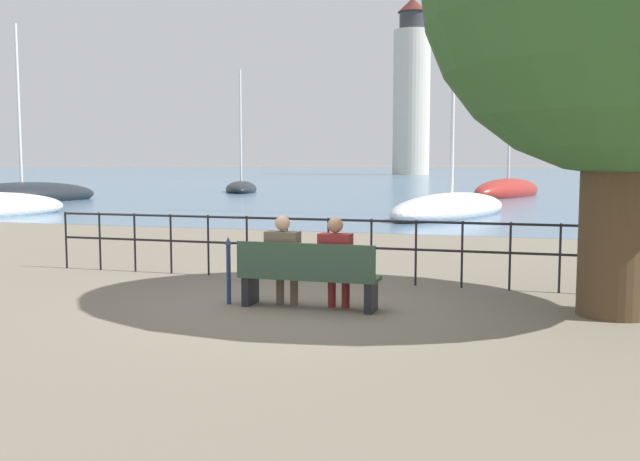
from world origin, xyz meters
TOP-DOWN VIEW (x-y plane):
  - ground_plane at (0.00, 0.00)m, footprint 1000.00×1000.00m
  - harbor_water at (0.00, 160.15)m, footprint 600.00×300.00m
  - park_bench at (0.00, -0.06)m, footprint 1.91×0.45m
  - seated_person_left at (-0.37, 0.01)m, footprint 0.46×0.35m
  - seated_person_right at (0.37, 0.01)m, footprint 0.43×0.35m
  - promenade_railing at (-0.00, 2.16)m, footprint 10.90×0.04m
  - closed_umbrella at (-1.15, -0.07)m, footprint 0.09×0.09m
  - sailboat_0 at (-0.08, 17.22)m, footprint 4.76×8.78m
  - sailboat_1 at (-15.82, 34.55)m, footprint 4.08×6.32m
  - sailboat_2 at (1.31, 33.09)m, footprint 4.57×8.71m
  - sailboat_4 at (-21.49, 20.40)m, footprint 4.81×8.98m
  - harbor_lighthouse at (-16.41, 103.97)m, footprint 5.80×5.80m

SIDE VIEW (x-z plane):
  - ground_plane at x=0.00m, z-range 0.00..0.00m
  - harbor_water at x=0.00m, z-range 0.00..0.01m
  - sailboat_1 at x=-15.82m, z-range -3.89..4.40m
  - sailboat_0 at x=-0.08m, z-range -6.05..6.65m
  - sailboat_4 at x=-21.49m, z-range -4.24..4.84m
  - sailboat_2 at x=1.31m, z-range -4.44..5.10m
  - park_bench at x=0.00m, z-range -0.01..0.89m
  - closed_umbrella at x=-1.15m, z-range 0.05..0.99m
  - seated_person_right at x=0.37m, z-range 0.06..1.30m
  - seated_person_left at x=-0.37m, z-range 0.06..1.30m
  - promenade_railing at x=0.00m, z-range 0.17..1.22m
  - harbor_lighthouse at x=-16.41m, z-range -0.96..26.49m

